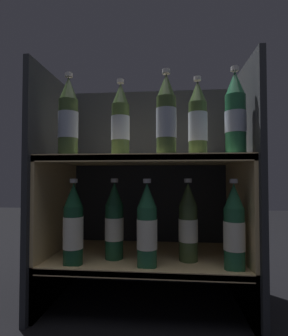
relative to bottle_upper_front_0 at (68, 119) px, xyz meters
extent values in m
plane|color=black|center=(0.25, -0.05, -0.67)|extent=(6.00, 6.00, 0.00)
cube|color=#23262B|center=(0.25, 0.35, -0.24)|extent=(0.76, 0.02, 0.87)
cube|color=#23262B|center=(-0.11, 0.14, -0.24)|extent=(0.02, 0.43, 0.87)
cube|color=#23262B|center=(0.62, 0.14, -0.24)|extent=(0.02, 0.43, 0.87)
cube|color=#DBBC84|center=(0.25, 0.14, -0.50)|extent=(0.72, 0.39, 0.02)
cube|color=#DBBC84|center=(0.25, -0.04, -0.50)|extent=(0.72, 0.02, 0.03)
cube|color=#DBBC84|center=(-0.10, 0.14, -0.59)|extent=(0.01, 0.39, 0.16)
cube|color=#DBBC84|center=(0.61, 0.14, -0.59)|extent=(0.01, 0.39, 0.16)
cube|color=#DBBC84|center=(0.25, 0.14, -0.14)|extent=(0.72, 0.39, 0.02)
cube|color=#DBBC84|center=(0.25, -0.04, -0.14)|extent=(0.72, 0.02, 0.03)
cube|color=#DBBC84|center=(-0.10, 0.14, -0.41)|extent=(0.01, 0.39, 0.53)
cube|color=#DBBC84|center=(0.61, 0.14, -0.41)|extent=(0.01, 0.39, 0.53)
cylinder|color=#384C28|center=(0.00, 0.00, -0.03)|extent=(0.07, 0.07, 0.19)
cylinder|color=#8C99B2|center=(0.00, 0.00, -0.02)|extent=(0.07, 0.07, 0.09)
cone|color=#384C28|center=(0.00, 0.00, 0.11)|extent=(0.06, 0.06, 0.08)
cylinder|color=#B7B7BC|center=(0.00, 0.00, 0.15)|extent=(0.03, 0.03, 0.01)
cylinder|color=#384C28|center=(0.34, 0.00, -0.03)|extent=(0.07, 0.07, 0.19)
cylinder|color=#8C99B2|center=(0.34, 0.00, -0.02)|extent=(0.07, 0.07, 0.10)
cone|color=#384C28|center=(0.34, 0.00, 0.11)|extent=(0.06, 0.06, 0.08)
cylinder|color=#B7B7BC|center=(0.34, 0.00, 0.15)|extent=(0.03, 0.03, 0.01)
cylinder|color=#1E5638|center=(0.56, 0.00, -0.03)|extent=(0.07, 0.07, 0.19)
cylinder|color=#8C99B2|center=(0.56, 0.00, -0.02)|extent=(0.07, 0.07, 0.07)
cone|color=#1E5638|center=(0.56, 0.00, 0.11)|extent=(0.06, 0.06, 0.08)
cylinder|color=#B7B7BC|center=(0.56, 0.00, 0.15)|extent=(0.03, 0.03, 0.01)
cylinder|color=#384C28|center=(0.17, 0.08, -0.03)|extent=(0.07, 0.07, 0.19)
cylinder|color=#8C99B2|center=(0.17, 0.08, -0.02)|extent=(0.07, 0.07, 0.09)
cone|color=#384C28|center=(0.17, 0.08, 0.11)|extent=(0.06, 0.06, 0.08)
cylinder|color=#B7B7BC|center=(0.17, 0.08, 0.15)|extent=(0.03, 0.03, 0.01)
cylinder|color=#384C28|center=(0.45, 0.08, -0.03)|extent=(0.07, 0.07, 0.19)
cylinder|color=#8C99B2|center=(0.45, 0.08, -0.02)|extent=(0.07, 0.07, 0.10)
cone|color=#384C28|center=(0.45, 0.08, 0.11)|extent=(0.06, 0.06, 0.08)
cylinder|color=#B7B7BC|center=(0.45, 0.08, 0.15)|extent=(0.03, 0.03, 0.01)
cylinder|color=#144228|center=(0.02, 0.00, -0.40)|extent=(0.07, 0.07, 0.19)
cylinder|color=silver|center=(0.02, 0.00, -0.39)|extent=(0.07, 0.07, 0.11)
cone|color=#144228|center=(0.02, 0.00, -0.26)|extent=(0.06, 0.06, 0.08)
cylinder|color=#B7B7BC|center=(0.02, 0.00, -0.21)|extent=(0.03, 0.03, 0.01)
cylinder|color=#1E5638|center=(0.27, 0.00, -0.40)|extent=(0.07, 0.07, 0.19)
cylinder|color=silver|center=(0.27, 0.00, -0.39)|extent=(0.07, 0.07, 0.10)
cone|color=#1E5638|center=(0.27, 0.00, -0.26)|extent=(0.06, 0.06, 0.08)
cylinder|color=#B7B7BC|center=(0.27, 0.00, -0.21)|extent=(0.03, 0.03, 0.01)
cylinder|color=#1E5638|center=(0.55, 0.00, -0.40)|extent=(0.07, 0.07, 0.19)
cylinder|color=silver|center=(0.55, 0.00, -0.39)|extent=(0.07, 0.07, 0.09)
cone|color=#1E5638|center=(0.55, 0.00, -0.26)|extent=(0.06, 0.06, 0.08)
cylinder|color=#B7B7BC|center=(0.55, 0.00, -0.21)|extent=(0.03, 0.03, 0.01)
cylinder|color=#194C2D|center=(0.15, 0.08, -0.40)|extent=(0.07, 0.07, 0.19)
cylinder|color=silver|center=(0.15, 0.08, -0.39)|extent=(0.07, 0.07, 0.08)
cone|color=#194C2D|center=(0.15, 0.08, -0.26)|extent=(0.06, 0.06, 0.08)
cylinder|color=#B7B7BC|center=(0.15, 0.08, -0.21)|extent=(0.03, 0.03, 0.01)
cylinder|color=#384C28|center=(0.41, 0.08, -0.40)|extent=(0.07, 0.07, 0.19)
cylinder|color=silver|center=(0.41, 0.08, -0.39)|extent=(0.07, 0.07, 0.08)
cone|color=#384C28|center=(0.41, 0.08, -0.26)|extent=(0.06, 0.06, 0.08)
cylinder|color=#B7B7BC|center=(0.41, 0.08, -0.21)|extent=(0.03, 0.03, 0.01)
camera|label=1|loc=(0.34, -0.87, -0.20)|focal=28.00mm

